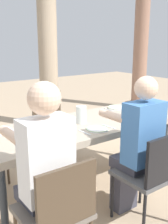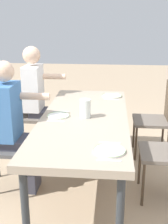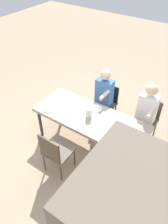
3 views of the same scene
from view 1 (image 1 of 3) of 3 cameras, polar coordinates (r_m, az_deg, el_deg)
ground_plane at (r=3.14m, az=-0.79°, el=-15.66°), size 16.00×16.00×0.00m
dining_table at (r=2.85m, az=-0.83°, el=-3.65°), size 2.10×0.85×0.75m
chair_west_south at (r=1.91m, az=-5.53°, el=-19.70°), size 0.44×0.44×0.88m
chair_mid_north at (r=3.65m, az=-6.77°, el=-2.15°), size 0.44×0.44×0.92m
chair_mid_south at (r=2.44m, az=13.78°, el=-12.05°), size 0.44×0.44×0.87m
diner_woman_green at (r=1.94m, az=-8.64°, el=-11.94°), size 0.35×0.50×1.35m
diner_man_white at (r=2.46m, az=10.94°, el=-6.79°), size 0.35×0.49×1.31m
stone_column_centre at (r=4.95m, az=-7.57°, el=13.76°), size 0.43×0.43×3.06m
stone_column_far at (r=6.44m, az=11.77°, el=13.97°), size 0.42×0.42×3.09m
spoon_0 at (r=2.76m, az=-15.03°, el=-3.37°), size 0.02×0.17×0.01m
plate_1 at (r=2.65m, az=2.76°, el=-3.55°), size 0.22×0.22×0.02m
fork_1 at (r=2.56m, az=0.14°, el=-4.31°), size 0.02×0.17×0.01m
spoon_1 at (r=2.74m, az=5.20°, el=-3.06°), size 0.03×0.17×0.01m
plate_2 at (r=3.49m, az=6.97°, el=0.95°), size 0.24×0.24×0.02m
fork_2 at (r=3.39m, az=5.12°, el=0.49°), size 0.02×0.17×0.01m
spoon_2 at (r=3.59m, az=8.71°, el=1.20°), size 0.02×0.17×0.01m
water_pitcher at (r=2.83m, az=-0.59°, el=-0.75°), size 0.11×0.11×0.18m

